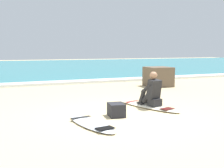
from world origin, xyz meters
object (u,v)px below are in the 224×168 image
Objects in this scene: surfboard_spare_near at (91,124)px; beach_bag at (116,110)px; surfboard_main at (147,106)px; shoreline_rock at (158,77)px; surfer_seated at (152,92)px.

beach_bag is at bearing 32.88° from surfboard_spare_near.
shoreline_rock reaches higher than surfboard_main.
surfboard_spare_near is (-2.16, -1.06, -0.40)m from surfer_seated.
beach_bag is at bearing -151.77° from surfboard_main.
surfboard_main is at bearing 30.12° from surfboard_spare_near.
surfboard_spare_near is at bearing -149.88° from surfboard_main.
beach_bag is (-1.33, -0.53, -0.28)m from surfer_seated.
surfer_seated reaches higher than surfboard_spare_near.
surfer_seated is 1.97× the size of beach_bag.
surfer_seated reaches higher than beach_bag.
surfboard_main is at bearing 28.23° from beach_bag.
beach_bag is (-4.06, -4.48, -0.27)m from shoreline_rock.
shoreline_rock reaches higher than beach_bag.
surfer_seated reaches higher than shoreline_rock.
shoreline_rock is at bearing 47.79° from beach_bag.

